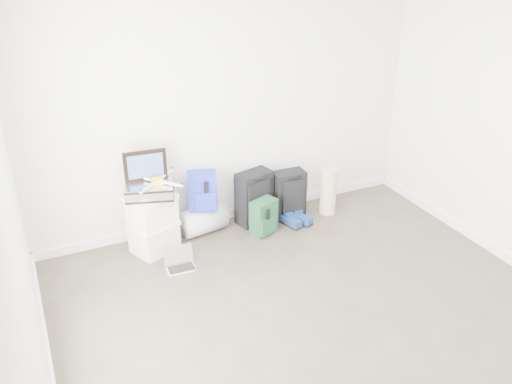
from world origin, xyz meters
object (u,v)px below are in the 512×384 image
duffel_bag (203,220)px  laptop (180,263)px  boxes_stack (153,223)px  carry_on (289,195)px  briefcase (150,190)px  large_suitcase (254,198)px

duffel_bag → laptop: 0.74m
boxes_stack → laptop: size_ratio=2.11×
duffel_bag → carry_on: 1.06m
briefcase → carry_on: bearing=18.7°
laptop → boxes_stack: bearing=110.3°
carry_on → laptop: bearing=-159.8°
briefcase → duffel_bag: size_ratio=0.94×
duffel_bag → laptop: (-0.46, -0.57, -0.10)m
boxes_stack → briefcase: 0.39m
carry_on → laptop: size_ratio=1.88×
briefcase → carry_on: (1.65, 0.05, -0.43)m
boxes_stack → laptop: bearing=-95.9°
large_suitcase → laptop: bearing=-167.8°
boxes_stack → carry_on: size_ratio=1.12×
large_suitcase → duffel_bag: bearing=163.2°
boxes_stack → briefcase: briefcase is taller
briefcase → carry_on: briefcase is taller
duffel_bag → carry_on: size_ratio=0.87×
carry_on → duffel_bag: bearing=177.8°
large_suitcase → laptop: size_ratio=2.04×
large_suitcase → carry_on: size_ratio=1.08×
large_suitcase → briefcase: bearing=170.9°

